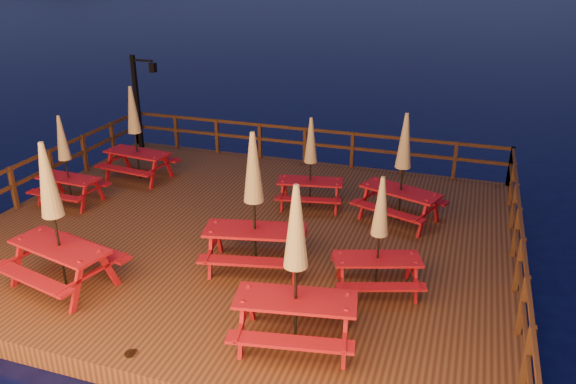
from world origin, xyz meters
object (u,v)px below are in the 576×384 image
lamp_post (140,94)px  picnic_table_2 (65,159)px  picnic_table_0 (254,200)px  picnic_table_1 (135,132)px

lamp_post → picnic_table_2: 4.58m
picnic_table_2 → picnic_table_0: bearing=-12.2°
lamp_post → picnic_table_0: size_ratio=1.05×
picnic_table_1 → picnic_table_2: bearing=-103.1°
lamp_post → picnic_table_1: 2.85m
picnic_table_2 → lamp_post: bearing=100.3°
picnic_table_1 → picnic_table_0: bearing=-28.8°
picnic_table_1 → lamp_post: bearing=125.0°
lamp_post → picnic_table_1: size_ratio=1.14×
picnic_table_0 → picnic_table_2: (-5.67, 1.51, -0.29)m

